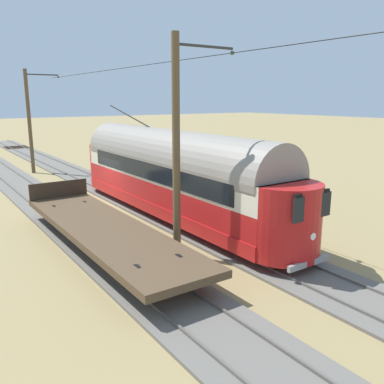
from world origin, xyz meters
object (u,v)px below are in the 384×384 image
(vintage_streetcar, at_px, (172,173))
(flatcar_adjacent, at_px, (103,228))
(catenary_pole_foreground, at_px, (30,120))
(catenary_pole_mid_near, at_px, (178,145))

(vintage_streetcar, distance_m, flatcar_adjacent, 5.19)
(vintage_streetcar, distance_m, catenary_pole_foreground, 17.16)
(flatcar_adjacent, distance_m, catenary_pole_foreground, 19.47)
(flatcar_adjacent, height_order, catenary_pole_mid_near, catenary_pole_mid_near)
(catenary_pole_foreground, bearing_deg, vintage_streetcar, 98.13)
(catenary_pole_mid_near, bearing_deg, catenary_pole_foreground, -90.00)
(catenary_pole_foreground, distance_m, catenary_pole_mid_near, 21.20)
(vintage_streetcar, xyz_separation_m, catenary_pole_mid_near, (2.41, 4.31, 1.86))
(catenary_pole_mid_near, bearing_deg, vintage_streetcar, -119.22)
(catenary_pole_foreground, height_order, catenary_pole_mid_near, same)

